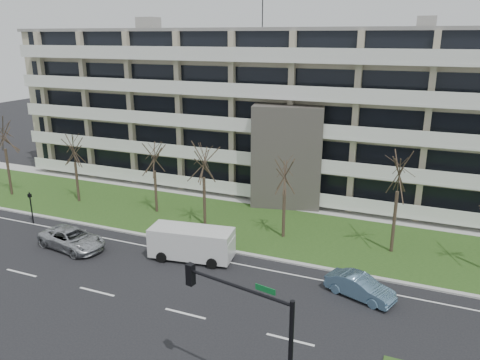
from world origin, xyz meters
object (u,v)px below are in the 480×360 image
at_px(white_van, 193,241).
at_px(pedestrian_signal, 31,204).
at_px(silver_pickup, 72,239).
at_px(traffic_signal, 253,330).
at_px(blue_sedan, 360,287).

xyz_separation_m(white_van, pedestrian_signal, (-14.90, 0.49, 0.40)).
xyz_separation_m(silver_pickup, pedestrian_signal, (-6.16, 2.37, 0.99)).
height_order(traffic_signal, pedestrian_signal, traffic_signal).
xyz_separation_m(traffic_signal, pedestrian_signal, (-23.55, 11.59, -2.07)).
bearing_deg(pedestrian_signal, silver_pickup, -26.40).
height_order(silver_pickup, blue_sedan, silver_pickup).
bearing_deg(silver_pickup, pedestrian_signal, 78.49).
height_order(silver_pickup, traffic_signal, traffic_signal).
height_order(white_van, pedestrian_signal, pedestrian_signal).
bearing_deg(silver_pickup, white_van, -68.33).
bearing_deg(pedestrian_signal, traffic_signal, -31.53).
distance_m(silver_pickup, pedestrian_signal, 6.67).
relative_size(silver_pickup, pedestrian_signal, 1.94).
distance_m(white_van, pedestrian_signal, 14.92).
bearing_deg(traffic_signal, pedestrian_signal, 165.12).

